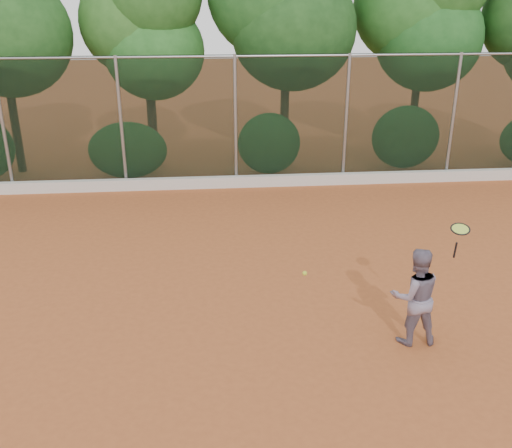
{
  "coord_description": "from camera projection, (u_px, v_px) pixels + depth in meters",
  "views": [
    {
      "loc": [
        -0.83,
        -8.07,
        4.95
      ],
      "look_at": [
        0.0,
        1.0,
        1.25
      ],
      "focal_mm": 40.0,
      "sensor_mm": 36.0,
      "label": 1
    }
  ],
  "objects": [
    {
      "name": "ground",
      "position": [
        262.0,
        317.0,
        9.38
      ],
      "size": [
        80.0,
        80.0,
        0.0
      ],
      "primitive_type": "plane",
      "color": "#A95428",
      "rests_on": "ground"
    },
    {
      "name": "concrete_curb",
      "position": [
        237.0,
        182.0,
        15.61
      ],
      "size": [
        24.0,
        0.2,
        0.3
      ],
      "primitive_type": "cube",
      "color": "beige",
      "rests_on": "ground"
    },
    {
      "name": "foliage_backdrop",
      "position": [
        211.0,
        14.0,
        15.96
      ],
      "size": [
        23.7,
        3.63,
        7.55
      ],
      "color": "#3B2517",
      "rests_on": "ground"
    },
    {
      "name": "tennis_racket",
      "position": [
        460.0,
        231.0,
        7.94
      ],
      "size": [
        0.34,
        0.34,
        0.54
      ],
      "color": "black",
      "rests_on": "ground"
    },
    {
      "name": "tennis_player",
      "position": [
        415.0,
        296.0,
        8.46
      ],
      "size": [
        0.76,
        0.59,
        1.54
      ],
      "primitive_type": "imported",
      "rotation": [
        0.0,
        0.0,
        3.13
      ],
      "color": "slate",
      "rests_on": "ground"
    },
    {
      "name": "chainlink_fence",
      "position": [
        235.0,
        118.0,
        15.14
      ],
      "size": [
        24.09,
        0.09,
        3.5
      ],
      "color": "black",
      "rests_on": "ground"
    },
    {
      "name": "tennis_ball_in_flight",
      "position": [
        305.0,
        273.0,
        7.65
      ],
      "size": [
        0.07,
        0.07,
        0.07
      ],
      "color": "#BDCF2F",
      "rests_on": "ground"
    }
  ]
}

